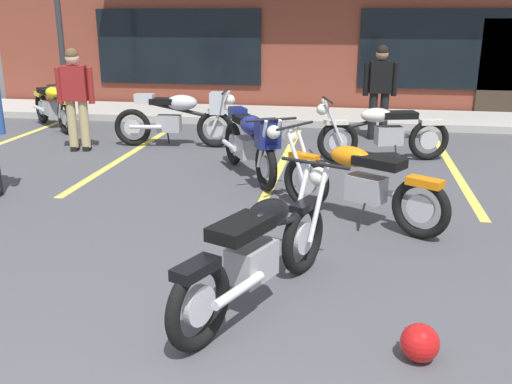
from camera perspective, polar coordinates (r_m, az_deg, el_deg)
The scene contains 13 objects.
ground_plane at distance 5.64m, azimuth -1.61°, elevation -5.51°, with size 80.00×80.00×0.00m, color #47474C.
sidewalk_kerb at distance 12.45m, azimuth 4.86°, elevation 7.56°, with size 22.00×1.80×0.14m, color #A8A59E.
brick_storefront_building at distance 16.14m, azimuth 6.33°, elevation 16.98°, with size 15.34×6.76×4.17m.
painted_stall_lines at distance 8.96m, azimuth 2.80°, elevation 3.25°, with size 10.29×4.80×0.01m.
motorcycle_foreground_classic at distance 4.40m, azimuth 0.37°, elevation -5.80°, with size 1.14×1.98×0.98m.
motorcycle_red_sportbike at distance 9.84m, azimuth -7.64°, elevation 7.54°, with size 2.11×0.66×0.98m.
motorcycle_black_cruiser at distance 12.07m, azimuth -19.73°, elevation 8.19°, with size 1.67×1.63×0.98m.
motorcycle_silver_naked at distance 6.27m, azimuth 10.20°, elevation 1.08°, with size 1.86×1.36×0.98m.
motorcycle_blue_standard at distance 9.00m, azimuth 12.57°, elevation 5.92°, with size 2.07×0.91×0.98m.
motorcycle_green_cafe_racer at distance 7.82m, azimuth -0.53°, elevation 5.12°, with size 1.28×1.91×0.98m.
person_in_shorts_foreground at distance 10.54m, azimuth 12.32°, elevation 10.28°, with size 0.61×0.30×1.68m.
person_near_building at distance 9.84m, azimuth -17.64°, elevation 9.37°, with size 0.61×0.34×1.68m.
helmet_on_pavement at distance 4.02m, azimuth 16.09°, elevation -14.30°, with size 0.26×0.26×0.26m.
Camera 1 is at (1.03, -1.65, 2.20)m, focal length 39.91 mm.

